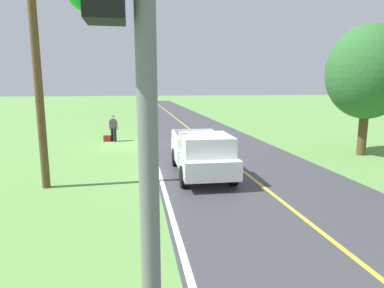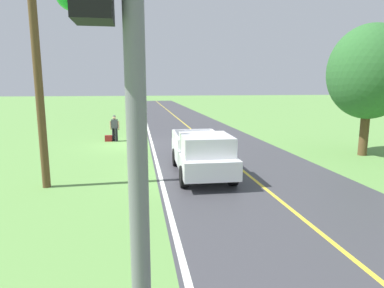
% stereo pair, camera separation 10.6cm
% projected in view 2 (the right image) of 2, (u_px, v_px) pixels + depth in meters
% --- Properties ---
extents(ground_plane, '(200.00, 200.00, 0.00)m').
position_uv_depth(ground_plane, '(134.00, 144.00, 20.65)').
color(ground_plane, '#609347').
extents(road_surface, '(7.58, 120.00, 0.00)m').
position_uv_depth(road_surface, '(208.00, 142.00, 21.42)').
color(road_surface, '#3D3D42').
rests_on(road_surface, ground).
extents(lane_edge_line, '(0.16, 117.60, 0.00)m').
position_uv_depth(lane_edge_line, '(152.00, 144.00, 20.84)').
color(lane_edge_line, silver).
rests_on(lane_edge_line, ground).
extents(lane_centre_line, '(0.14, 117.60, 0.00)m').
position_uv_depth(lane_centre_line, '(208.00, 142.00, 21.42)').
color(lane_centre_line, gold).
rests_on(lane_centre_line, ground).
extents(hitchhiker_walking, '(0.62, 0.53, 1.75)m').
position_uv_depth(hitchhiker_walking, '(115.00, 127.00, 21.72)').
color(hitchhiker_walking, black).
rests_on(hitchhiker_walking, ground).
extents(suitcase_carried, '(0.47, 0.23, 0.41)m').
position_uv_depth(suitcase_carried, '(109.00, 138.00, 21.74)').
color(suitcase_carried, maroon).
rests_on(suitcase_carried, ground).
extents(pickup_truck_passing, '(2.21, 5.45, 1.82)m').
position_uv_depth(pickup_truck_passing, '(202.00, 153.00, 13.34)').
color(pickup_truck_passing, silver).
rests_on(pickup_truck_passing, ground).
extents(traffic_light_mast, '(0.61, 0.32, 5.20)m').
position_uv_depth(traffic_light_mast, '(115.00, 100.00, 2.45)').
color(traffic_light_mast, slate).
rests_on(traffic_light_mast, ground).
extents(tree_far_side_near, '(4.17, 4.17, 6.73)m').
position_uv_depth(tree_far_side_near, '(370.00, 72.00, 16.76)').
color(tree_far_side_near, brown).
rests_on(tree_far_side_near, ground).
extents(utility_pole_roadside, '(0.28, 0.28, 8.67)m').
position_uv_depth(utility_pole_roadside, '(37.00, 65.00, 11.25)').
color(utility_pole_roadside, brown).
rests_on(utility_pole_roadside, ground).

